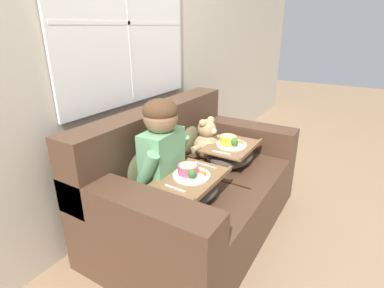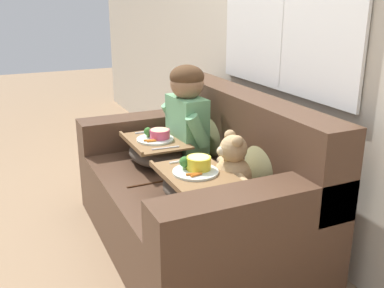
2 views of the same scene
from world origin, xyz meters
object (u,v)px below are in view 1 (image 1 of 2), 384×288
Objects in this scene: couch at (193,187)px; throw_pillow_behind_teddy at (186,133)px; child_figure at (162,142)px; lap_tray_child at (191,186)px; lap_tray_teddy at (231,153)px; teddy_bear at (207,141)px; throw_pillow_behind_child at (139,158)px.

couch is 0.48m from throw_pillow_behind_teddy.
child_figure is (-0.30, 0.05, 0.45)m from couch.
lap_tray_child is 1.01× the size of lap_tray_teddy.
throw_pillow_behind_teddy is (0.30, 0.24, 0.29)m from couch.
teddy_bear is 0.22m from lap_tray_teddy.
throw_pillow_behind_teddy is 0.42m from lap_tray_teddy.
throw_pillow_behind_teddy is at bearing 18.10° from child_figure.
throw_pillow_behind_teddy is at bearing 0.00° from throw_pillow_behind_child.
lap_tray_child is (-0.00, -0.41, -0.09)m from throw_pillow_behind_child.
throw_pillow_behind_child is at bearing 140.69° from couch.
lap_tray_child is at bearing -150.38° from couch.
couch is at bearing 150.27° from lap_tray_teddy.
child_figure is 0.68m from lap_tray_teddy.
throw_pillow_behind_child is 0.63× the size of child_figure.
child_figure is at bearing 179.66° from teddy_bear.
couch is 0.40m from teddy_bear.
throw_pillow_behind_child reaches higher than lap_tray_child.
child_figure is at bearing -161.90° from throw_pillow_behind_teddy.
lap_tray_teddy is (0.59, -0.41, -0.09)m from throw_pillow_behind_child.
lap_tray_child is (-0.60, -0.21, -0.06)m from teddy_bear.
teddy_bear reaches higher than lap_tray_teddy.
couch is 3.58× the size of lap_tray_child.
lap_tray_teddy is (0.59, -0.22, -0.25)m from child_figure.
couch is at bearing -171.27° from teddy_bear.
teddy_bear is (0.60, -0.00, -0.19)m from child_figure.
throw_pillow_behind_child is 0.63m from teddy_bear.
throw_pillow_behind_teddy is 0.58× the size of child_figure.
couch reaches higher than throw_pillow_behind_child.
lap_tray_child is at bearing -90.01° from throw_pillow_behind_child.
throw_pillow_behind_child is at bearing 180.00° from throw_pillow_behind_teddy.
throw_pillow_behind_teddy is 0.20m from teddy_bear.
throw_pillow_behind_teddy is (0.60, 0.00, 0.00)m from throw_pillow_behind_child.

